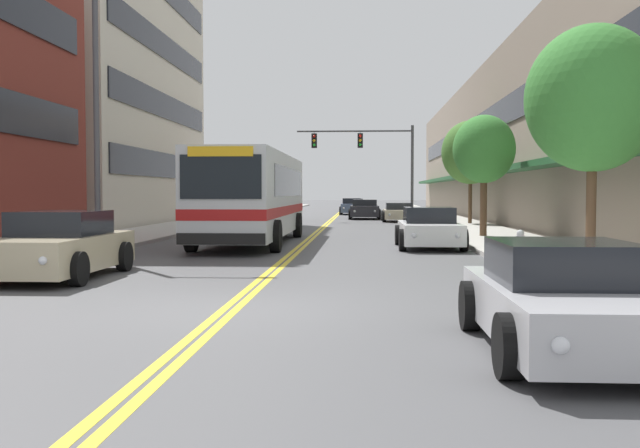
# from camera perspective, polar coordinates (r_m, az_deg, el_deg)

# --- Properties ---
(ground_plane) EXTENTS (240.00, 240.00, 0.00)m
(ground_plane) POSITION_cam_1_polar(r_m,az_deg,el_deg) (48.17, 0.97, 0.36)
(ground_plane) COLOR #4C4C4F
(sidewalk_left) EXTENTS (3.55, 106.00, 0.14)m
(sidewalk_left) POSITION_cam_1_polar(r_m,az_deg,el_deg) (49.02, -7.56, 0.46)
(sidewalk_left) COLOR #B2ADA5
(sidewalk_left) RESTS_ON ground_plane
(sidewalk_right) EXTENTS (3.55, 106.00, 0.14)m
(sidewalk_right) POSITION_cam_1_polar(r_m,az_deg,el_deg) (48.40, 9.61, 0.42)
(sidewalk_right) COLOR #B2ADA5
(sidewalk_right) RESTS_ON ground_plane
(centre_line) EXTENTS (0.34, 106.00, 0.01)m
(centre_line) POSITION_cam_1_polar(r_m,az_deg,el_deg) (48.17, 0.97, 0.37)
(centre_line) COLOR yellow
(centre_line) RESTS_ON ground_plane
(office_tower_left) EXTENTS (12.08, 20.01, 23.72)m
(office_tower_left) POSITION_cam_1_polar(r_m,az_deg,el_deg) (45.23, -19.96, 15.20)
(office_tower_left) COLOR beige
(office_tower_left) RESTS_ON ground_plane
(storefront_row_right) EXTENTS (9.10, 68.00, 9.61)m
(storefront_row_right) POSITION_cam_1_polar(r_m,az_deg,el_deg) (49.47, 16.62, 5.88)
(storefront_row_right) COLOR gray
(storefront_row_right) RESTS_ON ground_plane
(city_bus) EXTENTS (2.92, 11.90, 3.17)m
(city_bus) POSITION_cam_1_polar(r_m,az_deg,el_deg) (26.02, -5.33, 2.45)
(city_bus) COLOR silver
(city_bus) RESTS_ON ground_plane
(car_beige_parked_left_near) EXTENTS (2.19, 4.48, 1.43)m
(car_beige_parked_left_near) POSITION_cam_1_polar(r_m,az_deg,el_deg) (16.29, -20.18, -1.72)
(car_beige_parked_left_near) COLOR #BCAD89
(car_beige_parked_left_near) RESTS_ON ground_plane
(car_red_parked_left_mid) EXTENTS (2.19, 4.86, 1.33)m
(car_red_parked_left_mid) POSITION_cam_1_polar(r_m,az_deg,el_deg) (42.94, -5.24, 0.94)
(car_red_parked_left_mid) COLOR maroon
(car_red_parked_left_mid) RESTS_ON ground_plane
(car_dark_grey_parked_left_far) EXTENTS (2.17, 4.93, 1.38)m
(car_dark_grey_parked_left_far) POSITION_cam_1_polar(r_m,az_deg,el_deg) (36.97, -6.68, 0.69)
(car_dark_grey_parked_left_far) COLOR #38383D
(car_dark_grey_parked_left_far) RESTS_ON ground_plane
(car_silver_parked_right_foreground) EXTENTS (2.03, 4.18, 1.26)m
(car_silver_parked_right_foreground) POSITION_cam_1_polar(r_m,az_deg,el_deg) (8.70, 19.03, -5.81)
(car_silver_parked_right_foreground) COLOR #B7B7BC
(car_silver_parked_right_foreground) RESTS_ON ground_plane
(car_white_parked_right_mid) EXTENTS (2.11, 4.45, 1.34)m
(car_white_parked_right_mid) POSITION_cam_1_polar(r_m,az_deg,el_deg) (23.79, 8.72, -0.39)
(car_white_parked_right_mid) COLOR white
(car_white_parked_right_mid) RESTS_ON ground_plane
(car_champagne_parked_right_far) EXTENTS (2.13, 4.17, 1.17)m
(car_champagne_parked_right_far) POSITION_cam_1_polar(r_m,az_deg,el_deg) (45.19, 6.32, 0.91)
(car_champagne_parked_right_far) COLOR beige
(car_champagne_parked_right_far) RESTS_ON ground_plane
(car_navy_moving_lead) EXTENTS (2.12, 4.90, 1.25)m
(car_navy_moving_lead) POSITION_cam_1_polar(r_m,az_deg,el_deg) (66.30, 2.76, 1.47)
(car_navy_moving_lead) COLOR #19234C
(car_navy_moving_lead) RESTS_ON ground_plane
(car_slate_blue_moving_second) EXTENTS (2.00, 4.34, 1.35)m
(car_slate_blue_moving_second) POSITION_cam_1_polar(r_m,az_deg,el_deg) (59.25, 2.57, 1.38)
(car_slate_blue_moving_second) COLOR #475675
(car_slate_blue_moving_second) RESTS_ON ground_plane
(car_charcoal_moving_third) EXTENTS (2.18, 4.78, 1.33)m
(car_charcoal_moving_third) POSITION_cam_1_polar(r_m,az_deg,el_deg) (49.41, 3.59, 1.16)
(car_charcoal_moving_third) COLOR #232328
(car_charcoal_moving_third) RESTS_ON ground_plane
(traffic_signal_mast) EXTENTS (7.42, 0.38, 6.08)m
(traffic_signal_mast) POSITION_cam_1_polar(r_m,az_deg,el_deg) (45.56, 4.09, 5.75)
(traffic_signal_mast) COLOR #47474C
(traffic_signal_mast) RESTS_ON ground_plane
(street_lamp_left_near) EXTENTS (2.44, 0.28, 7.98)m
(street_lamp_left_near) POSITION_cam_1_polar(r_m,az_deg,el_deg) (20.85, -16.60, 10.51)
(street_lamp_left_near) COLOR #47474C
(street_lamp_left_near) RESTS_ON ground_plane
(street_tree_right_near) EXTENTS (3.05, 3.05, 5.52)m
(street_tree_right_near) POSITION_cam_1_polar(r_m,az_deg,el_deg) (17.62, 20.99, 9.33)
(street_tree_right_near) COLOR brown
(street_tree_right_near) RESTS_ON sidewalk_right
(street_tree_right_mid) EXTENTS (2.41, 2.41, 4.71)m
(street_tree_right_mid) POSITION_cam_1_polar(r_m,az_deg,el_deg) (28.57, 12.99, 5.81)
(street_tree_right_mid) COLOR brown
(street_tree_right_mid) RESTS_ON sidewalk_right
(street_tree_right_far) EXTENTS (3.17, 3.17, 5.65)m
(street_tree_right_far) POSITION_cam_1_polar(r_m,az_deg,el_deg) (40.12, 11.96, 5.63)
(street_tree_right_far) COLOR brown
(street_tree_right_far) RESTS_ON sidewalk_right
(fire_hydrant) EXTENTS (0.29, 0.21, 0.78)m
(fire_hydrant) POSITION_cam_1_polar(r_m,az_deg,el_deg) (18.20, 15.72, -1.67)
(fire_hydrant) COLOR #B7B7BC
(fire_hydrant) RESTS_ON sidewalk_right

